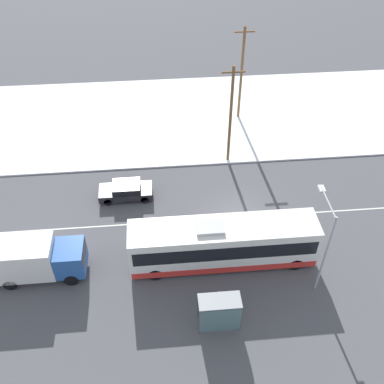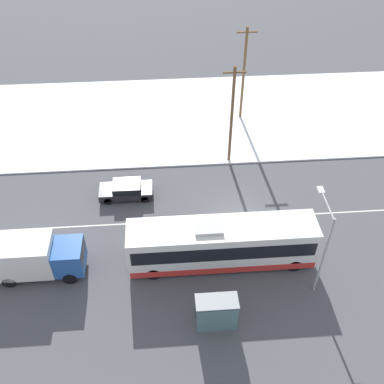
% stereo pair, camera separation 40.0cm
% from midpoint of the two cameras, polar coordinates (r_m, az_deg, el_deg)
% --- Properties ---
extents(ground_plane, '(120.00, 120.00, 0.00)m').
position_cam_midpoint_polar(ground_plane, '(34.20, 5.42, -3.24)').
color(ground_plane, '#4C4C51').
extents(snow_lot, '(80.00, 15.44, 0.12)m').
position_cam_midpoint_polar(snow_lot, '(45.19, 2.50, 9.71)').
color(snow_lot, white).
rests_on(snow_lot, ground_plane).
extents(lane_marking_center, '(60.00, 0.12, 0.00)m').
position_cam_midpoint_polar(lane_marking_center, '(34.20, 5.42, -3.24)').
color(lane_marking_center, silver).
rests_on(lane_marking_center, ground_plane).
extents(city_bus, '(12.40, 2.57, 3.57)m').
position_cam_midpoint_polar(city_bus, '(30.00, 3.58, -6.56)').
color(city_bus, white).
rests_on(city_bus, ground_plane).
extents(box_truck, '(6.09, 2.30, 2.94)m').
position_cam_midpoint_polar(box_truck, '(31.06, -19.72, -7.95)').
color(box_truck, silver).
rests_on(box_truck, ground_plane).
extents(sedan_car, '(4.14, 1.80, 1.32)m').
position_cam_midpoint_polar(sedan_car, '(35.63, -8.70, 0.25)').
color(sedan_car, black).
rests_on(sedan_car, ground_plane).
extents(pedestrian_at_stop, '(0.56, 0.25, 1.55)m').
position_cam_midpoint_polar(pedestrian_at_stop, '(28.33, 3.05, -13.21)').
color(pedestrian_at_stop, '#23232D').
rests_on(pedestrian_at_stop, ground_plane).
extents(bus_shelter, '(2.49, 1.20, 2.40)m').
position_cam_midpoint_polar(bus_shelter, '(26.91, 3.13, -14.95)').
color(bus_shelter, gray).
rests_on(bus_shelter, ground_plane).
extents(streetlamp, '(0.36, 2.98, 6.54)m').
position_cam_midpoint_polar(streetlamp, '(28.07, 16.13, -5.44)').
color(streetlamp, '#9EA3A8').
rests_on(streetlamp, ground_plane).
extents(utility_pole_roadside, '(1.80, 0.24, 8.88)m').
position_cam_midpoint_polar(utility_pole_roadside, '(36.77, 4.61, 9.73)').
color(utility_pole_roadside, brown).
rests_on(utility_pole_roadside, ground_plane).
extents(utility_pole_snowlot, '(1.80, 0.24, 9.11)m').
position_cam_midpoint_polar(utility_pole_snowlot, '(42.83, 6.02, 14.79)').
color(utility_pole_snowlot, brown).
rests_on(utility_pole_snowlot, ground_plane).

